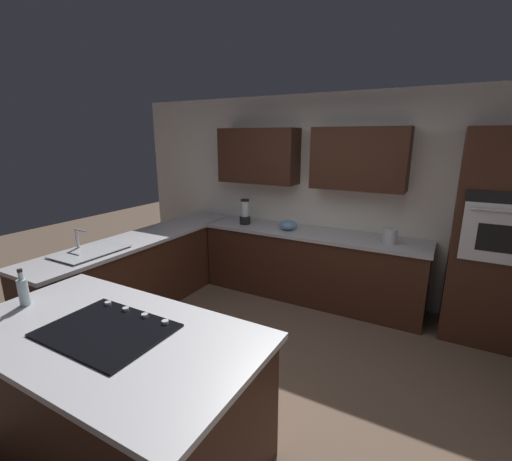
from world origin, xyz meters
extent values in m
plane|color=brown|center=(0.00, 0.00, 0.00)|extent=(14.00, 14.00, 0.00)
cube|color=white|center=(0.00, -2.10, 1.30)|extent=(6.00, 0.10, 2.60)
cube|color=#381E14|center=(-0.40, -1.88, 1.82)|extent=(1.10, 0.34, 0.72)
cube|color=#381E14|center=(0.95, -1.88, 1.82)|extent=(1.10, 0.34, 0.72)
cube|color=#381E14|center=(0.10, -1.72, 0.43)|extent=(2.80, 0.60, 0.86)
cube|color=#B2B2B7|center=(0.10, -1.72, 0.88)|extent=(2.84, 0.64, 0.04)
cube|color=#381E14|center=(1.82, -0.55, 0.43)|extent=(0.60, 2.90, 0.86)
cube|color=#B2B2B7|center=(1.82, -0.55, 0.88)|extent=(0.64, 2.94, 0.04)
cube|color=#381E14|center=(0.38, 1.13, 0.43)|extent=(1.91, 0.98, 0.86)
cube|color=#B2B2B7|center=(0.38, 1.13, 0.88)|extent=(1.99, 1.06, 0.04)
cube|color=#381E14|center=(-1.85, -1.72, 1.08)|extent=(0.80, 0.60, 2.16)
cube|color=silver|center=(-1.85, -1.41, 1.21)|extent=(0.66, 0.03, 0.56)
cube|color=black|center=(-1.85, -1.39, 1.17)|extent=(0.40, 0.01, 0.26)
cube|color=black|center=(-1.85, -1.41, 1.54)|extent=(0.66, 0.02, 0.11)
cylinder|color=silver|center=(-1.85, -1.37, 1.43)|extent=(0.56, 0.02, 0.02)
cube|color=#515456|center=(1.82, 0.00, 0.91)|extent=(0.40, 0.30, 0.02)
cube|color=#515456|center=(1.82, 0.34, 0.91)|extent=(0.40, 0.30, 0.02)
cube|color=#B7BABF|center=(1.82, 0.17, 0.92)|extent=(0.46, 0.70, 0.01)
cylinder|color=#B7BABF|center=(2.02, 0.17, 1.01)|extent=(0.03, 0.03, 0.22)
cylinder|color=#B7BABF|center=(1.94, 0.17, 1.12)|extent=(0.18, 0.02, 0.02)
cube|color=black|center=(0.38, 1.13, 0.91)|extent=(0.76, 0.56, 0.01)
cylinder|color=#B2B2B7|center=(0.11, 0.90, 0.92)|extent=(0.04, 0.04, 0.02)
cylinder|color=#B2B2B7|center=(0.29, 0.90, 0.92)|extent=(0.04, 0.04, 0.02)
cylinder|color=#B2B2B7|center=(0.47, 0.90, 0.92)|extent=(0.04, 0.04, 0.02)
cylinder|color=#B2B2B7|center=(0.65, 0.90, 0.92)|extent=(0.04, 0.04, 0.02)
cylinder|color=black|center=(1.05, -1.68, 0.96)|extent=(0.15, 0.15, 0.11)
cylinder|color=silver|center=(1.05, -1.68, 1.12)|extent=(0.11, 0.11, 0.21)
cylinder|color=black|center=(1.05, -1.68, 1.23)|extent=(0.12, 0.12, 0.03)
ellipsoid|color=#668CB2|center=(0.40, -1.68, 0.96)|extent=(0.23, 0.23, 0.13)
cylinder|color=#B7BABF|center=(-0.85, -1.68, 0.99)|extent=(0.16, 0.16, 0.18)
cylinder|color=silver|center=(1.18, 1.17, 1.00)|extent=(0.07, 0.07, 0.19)
cylinder|color=silver|center=(1.18, 1.17, 1.12)|extent=(0.03, 0.03, 0.06)
cylinder|color=black|center=(1.18, 1.17, 1.16)|extent=(0.03, 0.03, 0.02)
camera|label=1|loc=(-1.38, 2.38, 2.06)|focal=24.62mm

